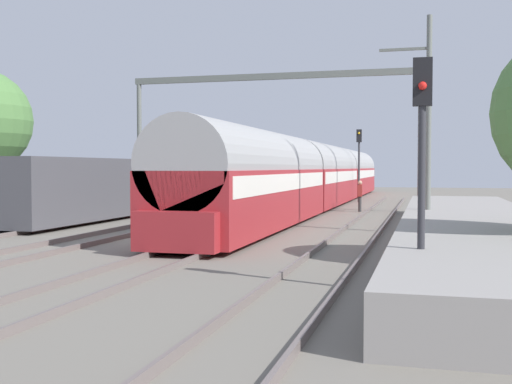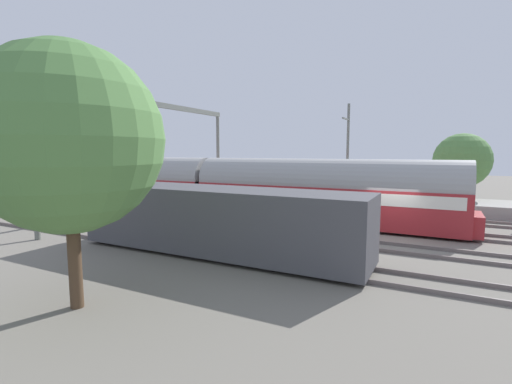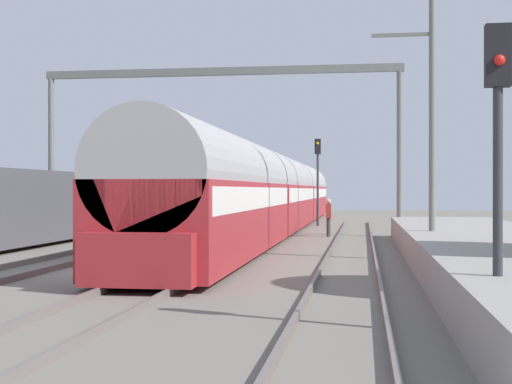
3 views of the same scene
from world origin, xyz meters
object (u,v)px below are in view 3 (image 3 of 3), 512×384
at_px(passenger_train, 276,193).
at_px(railway_signal_near, 498,135).
at_px(person_crossing, 328,214).
at_px(catenary_gantry, 220,109).
at_px(railway_signal_far, 318,170).

distance_m(passenger_train, railway_signal_near, 28.84).
xyz_separation_m(person_crossing, railway_signal_near, (3.47, -22.83, 1.89)).
height_order(railway_signal_near, catenary_gantry, catenary_gantry).
distance_m(railway_signal_near, catenary_gantry, 24.92).
xyz_separation_m(railway_signal_near, catenary_gantry, (-8.58, 23.20, 3.02)).
distance_m(person_crossing, railway_signal_far, 10.29).
xyz_separation_m(passenger_train, railway_signal_far, (1.92, 4.71, 1.31)).
relative_size(person_crossing, catenary_gantry, 0.10).
relative_size(person_crossing, railway_signal_near, 0.38).
bearing_deg(person_crossing, railway_signal_far, 4.27).
distance_m(passenger_train, railway_signal_far, 5.25).
relative_size(passenger_train, person_crossing, 28.44).
relative_size(passenger_train, railway_signal_near, 10.90).
height_order(passenger_train, person_crossing, passenger_train).
height_order(person_crossing, railway_signal_near, railway_signal_near).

